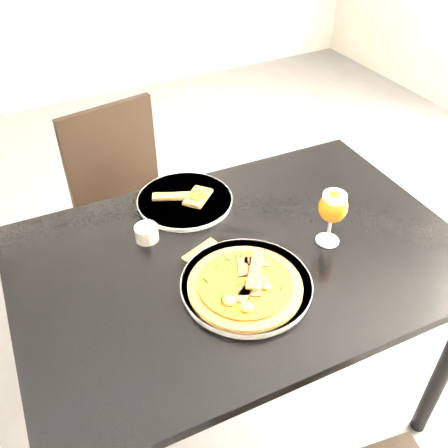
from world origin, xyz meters
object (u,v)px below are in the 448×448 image
pizza (245,285)px  chair_far (131,206)px  dining_table (241,277)px  beer_glass (333,207)px

pizza → chair_far: bearing=92.8°
dining_table → chair_far: (-0.10, 0.71, -0.19)m
dining_table → pizza: 0.18m
beer_glass → dining_table: bearing=165.0°
pizza → beer_glass: bearing=11.9°
dining_table → pizza: pizza is taller
pizza → beer_glass: beer_glass is taller
chair_far → pizza: bearing=-96.1°
beer_glass → chair_far: bearing=113.7°
dining_table → chair_far: 0.74m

